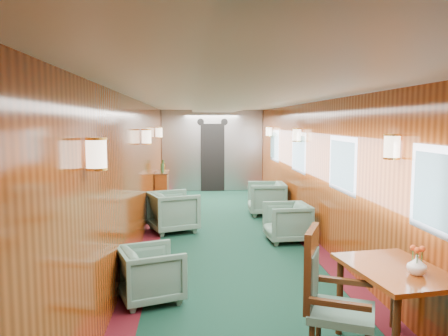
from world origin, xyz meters
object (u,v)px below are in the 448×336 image
armchair_right_far (266,198)px  armchair_left_far (173,212)px  side_chair (328,295)px  credenza (162,189)px  armchair_left_near (151,274)px  dining_table (396,282)px  armchair_right_near (287,222)px

armchair_right_far → armchair_left_far: bearing=-53.5°
side_chair → armchair_left_far: side_chair is taller
side_chair → armchair_left_far: size_ratio=1.43×
credenza → armchair_left_near: size_ratio=1.65×
side_chair → credenza: 7.34m
armchair_left_far → armchair_right_far: 2.40m
dining_table → side_chair: bearing=-172.4°
dining_table → armchair_right_far: dining_table is taller
armchair_right_far → armchair_left_near: bearing=-22.4°
credenza → side_chair: bearing=-75.8°
side_chair → credenza: size_ratio=1.04×
side_chair → armchair_left_near: size_ratio=1.72×
armchair_right_near → dining_table: bearing=-1.5°
credenza → armchair_left_near: credenza is taller
armchair_left_far → armchair_right_far: armchair_left_far is taller
armchair_left_far → armchair_right_far: (2.00, 1.33, -0.01)m
armchair_right_far → armchair_right_near: bearing=2.3°
side_chair → credenza: (-1.80, 7.11, -0.20)m
dining_table → armchair_left_far: 5.02m
dining_table → armchair_right_far: size_ratio=1.43×
side_chair → armchair_right_far: size_ratio=1.48×
armchair_right_far → credenza: bearing=-111.1°
credenza → armchair_right_near: size_ratio=1.56×
armchair_left_near → armchair_right_near: size_ratio=0.94×
credenza → armchair_left_far: 2.41m
credenza → armchair_left_near: 5.58m
side_chair → armchair_left_near: bearing=159.7°
credenza → armchair_right_far: bearing=-24.1°
dining_table → armchair_left_near: dining_table is taller
armchair_right_near → armchair_left_far: bearing=-116.7°
credenza → armchair_left_near: bearing=-87.8°
side_chair → armchair_left_near: side_chair is taller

